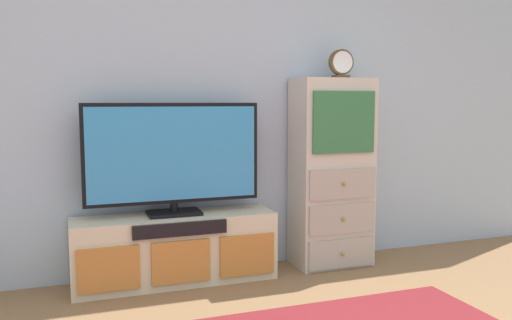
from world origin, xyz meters
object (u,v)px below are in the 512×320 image
side_cabinet (332,173)px  desk_clock (341,64)px  television (173,156)px  media_console (176,249)px

side_cabinet → desk_clock: (0.06, -0.01, 0.82)m
television → side_cabinet: (1.20, -0.01, -0.17)m
media_console → television: 0.64m
media_console → desk_clock: bearing=-0.2°
media_console → side_cabinet: (1.20, 0.01, 0.47)m
television → side_cabinet: bearing=-0.6°
media_console → desk_clock: (1.26, -0.00, 1.29)m
media_console → television: bearing=90.0°
media_console → side_cabinet: side_cabinet is taller
television → desk_clock: bearing=-1.3°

